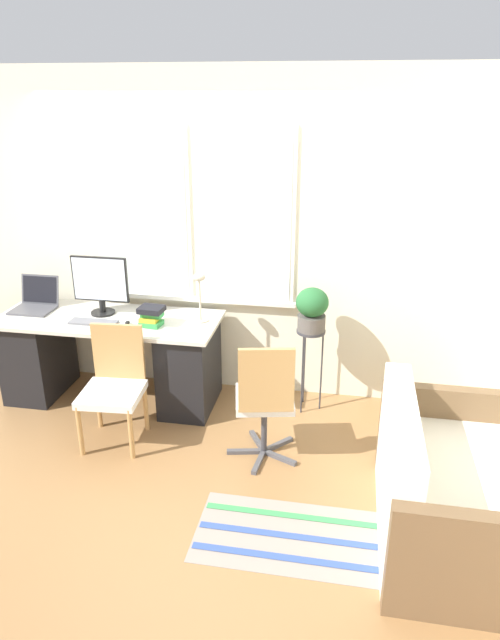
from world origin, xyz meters
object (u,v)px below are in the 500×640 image
at_px(monitor, 100,284).
at_px(potted_plant, 312,308).
at_px(desk_chair_wooden, 114,384).
at_px(office_chair_swivel, 265,399).
at_px(laptop, 35,302).
at_px(plant_stand, 311,342).
at_px(keyboard, 93,322).
at_px(couch_loveseat, 447,494).
at_px(book_stack, 151,315).
at_px(desk_lamp, 200,289).
at_px(mouse, 127,323).

distance_m(monitor, potted_plant, 1.76).
relative_size(desk_chair_wooden, office_chair_swivel, 0.93).
bearing_deg(laptop, plant_stand, 1.02).
bearing_deg(keyboard, couch_loveseat, -21.94).
relative_size(monitor, plant_stand, 0.69).
bearing_deg(couch_loveseat, keyboard, 68.06).
height_order(laptop, keyboard, laptop).
xyz_separation_m(monitor, plant_stand, (1.75, 0.04, -0.41)).
bearing_deg(book_stack, plant_stand, 9.71).
bearing_deg(desk_lamp, keyboard, -166.17).
height_order(mouse, potted_plant, potted_plant).
bearing_deg(desk_lamp, mouse, -161.64).
xyz_separation_m(laptop, potted_plant, (2.37, 0.04, 0.09)).
xyz_separation_m(laptop, office_chair_swivel, (2.12, -0.74, -0.31)).
relative_size(monitor, desk_lamp, 1.21).
relative_size(keyboard, book_stack, 1.93).
xyz_separation_m(laptop, plant_stand, (2.37, 0.04, -0.20)).
xyz_separation_m(desk_lamp, potted_plant, (0.90, 0.06, -0.12)).
height_order(keyboard, book_stack, book_stack).
relative_size(couch_loveseat, plant_stand, 1.86).
bearing_deg(plant_stand, mouse, -170.59).
height_order(laptop, couch_loveseat, laptop).
distance_m(mouse, desk_lamp, 0.64).
bearing_deg(desk_chair_wooden, mouse, 91.84).
relative_size(office_chair_swivel, couch_loveseat, 0.71).
distance_m(desk_lamp, office_chair_swivel, 1.11).
xyz_separation_m(office_chair_swivel, plant_stand, (0.25, 0.78, 0.11)).
distance_m(desk_chair_wooden, office_chair_swivel, 1.16).
height_order(couch_loveseat, potted_plant, potted_plant).
height_order(book_stack, couch_loveseat, book_stack).
bearing_deg(keyboard, office_chair_swivel, -19.26).
xyz_separation_m(keyboard, mouse, (0.28, 0.02, 0.01)).
bearing_deg(plant_stand, monitor, -178.71).
bearing_deg(potted_plant, keyboard, -171.40).
relative_size(mouse, office_chair_swivel, 0.07).
distance_m(desk_lamp, plant_stand, 0.99).
bearing_deg(desk_chair_wooden, laptop, 141.68).
height_order(laptop, office_chair_swivel, laptop).
distance_m(laptop, office_chair_swivel, 2.26).
height_order(couch_loveseat, plant_stand, couch_loveseat).
relative_size(laptop, office_chair_swivel, 0.36).
height_order(keyboard, mouse, mouse).
xyz_separation_m(desk_lamp, desk_chair_wooden, (-0.51, -0.64, -0.56)).
relative_size(laptop, desk_lamp, 0.85).
xyz_separation_m(book_stack, desk_chair_wooden, (-0.15, -0.48, -0.37)).
bearing_deg(monitor, plant_stand, 1.29).
bearing_deg(potted_plant, laptop, -178.98).
xyz_separation_m(plant_stand, potted_plant, (0.00, 0.00, 0.30)).
height_order(book_stack, desk_chair_wooden, book_stack).
relative_size(monitor, book_stack, 2.44).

